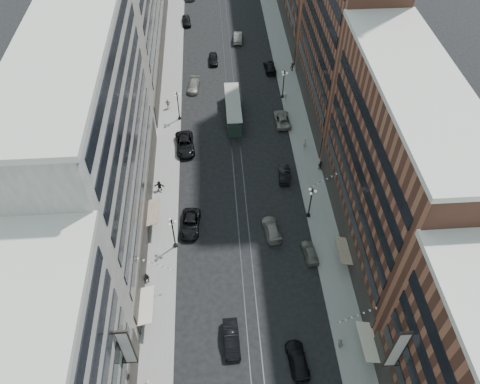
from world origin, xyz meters
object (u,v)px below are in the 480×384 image
object	(u,v)px
car_5	(231,339)
car_14	(238,37)
car_7	(185,144)
car_13	(213,59)
car_11	(282,119)
pedestrian_2	(147,278)
car_extra_1	(271,229)
car_6	(298,360)
car_9	(186,21)
pedestrian_8	(305,143)
lamppost_se_mid	(283,83)
streetcar	(233,110)
pedestrian_7	(320,165)
car_12	(270,67)
pedestrian_9	(293,67)
car_10	(284,174)
pedestrian_6	(168,104)
car_4	(310,252)
pedestrian_5	(159,186)
car_8	(194,86)
lamppost_sw_mid	(178,105)
car_2	(190,224)
lamppost_se_far	(310,202)
pedestrian_4	(340,343)
lamppost_sw_far	(173,232)
pedestrian_extra_0	(285,96)

from	to	relation	value
car_5	car_14	size ratio (longest dim) A/B	1.00
car_7	car_13	world-z (taller)	car_7
car_11	car_14	xyz separation A→B (m)	(-5.73, 27.69, 0.05)
pedestrian_2	car_14	bearing A→B (deg)	92.75
car_extra_1	car_7	bearing A→B (deg)	-63.98
car_6	car_extra_1	bearing A→B (deg)	-92.91
car_9	pedestrian_8	distance (m)	46.72
lamppost_se_mid	streetcar	distance (m)	10.53
car_11	pedestrian_7	xyz separation A→B (m)	(4.29, -11.80, 0.19)
car_12	pedestrian_9	world-z (taller)	pedestrian_9
car_10	car_extra_1	distance (m)	10.76
car_10	pedestrian_8	size ratio (longest dim) A/B	2.30
lamppost_se_mid	car_13	distance (m)	17.76
car_14	pedestrian_6	world-z (taller)	pedestrian_6
car_14	pedestrian_6	bearing A→B (deg)	63.27
car_4	car_11	distance (m)	27.56
lamppost_se_mid	pedestrian_5	world-z (taller)	lamppost_se_mid
car_5	car_11	world-z (taller)	car_5
pedestrian_6	pedestrian_7	distance (m)	29.14
car_8	pedestrian_7	distance (m)	29.81
lamppost_sw_mid	car_14	size ratio (longest dim) A/B	1.13
car_7	pedestrian_7	xyz separation A→B (m)	(20.64, -6.31, 0.09)
car_11	pedestrian_7	world-z (taller)	pedestrian_7
car_2	car_7	bearing A→B (deg)	97.72
lamppost_se_far	car_13	distance (m)	42.59
pedestrian_4	car_13	world-z (taller)	pedestrian_4
car_7	car_extra_1	size ratio (longest dim) A/B	1.26
pedestrian_4	car_8	distance (m)	53.65
lamppost_se_far	car_11	size ratio (longest dim) A/B	1.02
car_13	pedestrian_5	distance (m)	35.49
lamppost_se_mid	car_7	world-z (taller)	lamppost_se_mid
pedestrian_2	pedestrian_8	bearing A→B (deg)	62.34
lamppost_sw_far	car_14	size ratio (longest dim) A/B	1.13
pedestrian_4	pedestrian_7	size ratio (longest dim) A/B	1.00
lamppost_sw_mid	pedestrian_8	bearing A→B (deg)	-23.56
car_11	car_12	distance (m)	16.21
car_14	car_8	bearing A→B (deg)	65.59
car_11	pedestrian_5	world-z (taller)	pedestrian_5
car_10	pedestrian_6	xyz separation A→B (m)	(-18.01, 18.25, 0.37)
lamppost_sw_mid	car_9	size ratio (longest dim) A/B	1.23
lamppost_sw_far	lamppost_se_far	size ratio (longest dim) A/B	1.00
car_12	car_14	size ratio (longest dim) A/B	1.02
pedestrian_6	lamppost_sw_mid	bearing A→B (deg)	130.34
car_13	pedestrian_extra_0	size ratio (longest dim) A/B	2.78
car_10	car_14	world-z (taller)	car_14
pedestrian_extra_0	pedestrian_9	bearing A→B (deg)	-150.49
car_9	pedestrian_9	size ratio (longest dim) A/B	2.65
lamppost_sw_far	car_10	size ratio (longest dim) A/B	1.25
car_2	car_4	size ratio (longest dim) A/B	1.36
lamppost_se_far	car_12	bearing A→B (deg)	91.96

